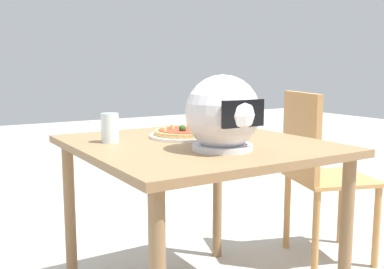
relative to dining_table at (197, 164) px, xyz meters
The scene contains 6 objects.
dining_table is the anchor object (origin of this frame).
pizza_plate 0.16m from the dining_table, 104.12° to the right, with size 0.32×0.32×0.01m, color white.
pizza 0.17m from the dining_table, 104.15° to the right, with size 0.29×0.29×0.05m.
motorcycle_helmet 0.30m from the dining_table, 85.13° to the left, with size 0.27×0.27×0.27m.
drinking_glass 0.38m from the dining_table, 28.52° to the right, with size 0.07×0.07×0.12m, color silver.
chair_side 0.85m from the dining_table, behind, with size 0.51×0.51×0.90m.
Camera 1 is at (0.96, 1.52, 1.03)m, focal length 42.47 mm.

